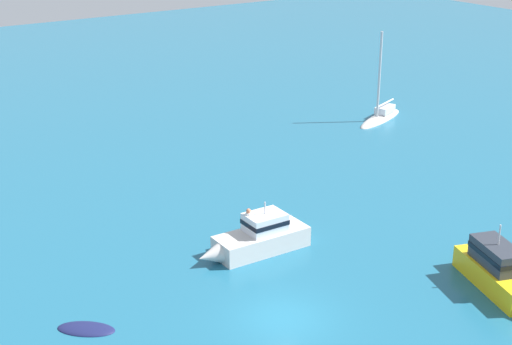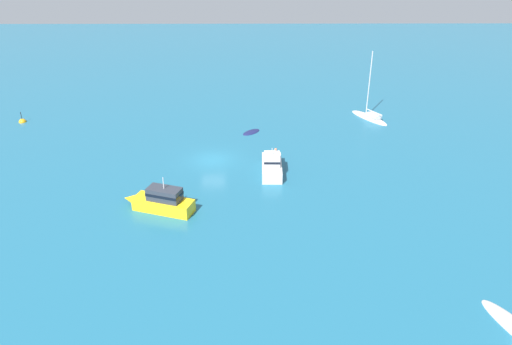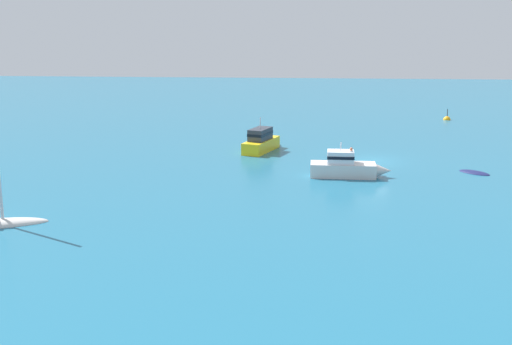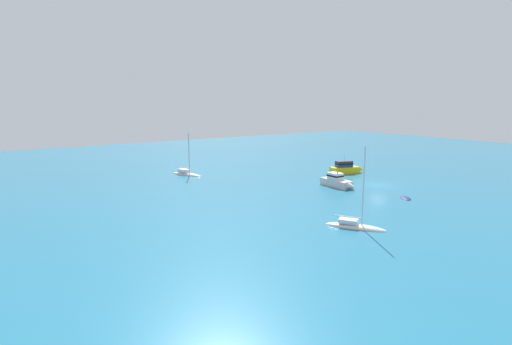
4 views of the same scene
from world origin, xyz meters
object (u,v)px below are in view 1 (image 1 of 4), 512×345
Objects in this scene: sailboat at (381,117)px; dinghy at (86,329)px; motor_cruiser at (258,238)px; launch at (500,273)px.

dinghy is at bearing 5.18° from sailboat.
motor_cruiser is (21.54, 14.08, 0.59)m from sailboat.
sailboat reaches higher than launch.
sailboat is 2.83× the size of dinghy.
sailboat is 1.23× the size of motor_cruiser.
launch is 11.98m from motor_cruiser.
dinghy is at bearing 12.18° from motor_cruiser.
sailboat is at bearing -145.87° from motor_cruiser.
dinghy is 0.43× the size of motor_cruiser.
sailboat is 1.18× the size of launch.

